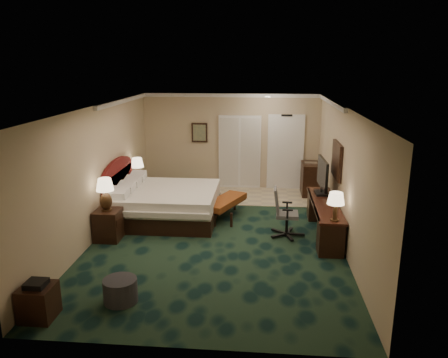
# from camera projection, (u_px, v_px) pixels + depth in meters

# --- Properties ---
(floor) EXTENTS (5.00, 7.50, 0.00)m
(floor) POSITION_uv_depth(u_px,v_px,m) (218.00, 236.00, 9.20)
(floor) COLOR black
(floor) RESTS_ON ground
(ceiling) EXTENTS (5.00, 7.50, 0.00)m
(ceiling) POSITION_uv_depth(u_px,v_px,m) (217.00, 107.00, 8.49)
(ceiling) COLOR silver
(ceiling) RESTS_ON wall_back
(wall_back) EXTENTS (5.00, 0.00, 2.70)m
(wall_back) POSITION_uv_depth(u_px,v_px,m) (231.00, 141.00, 12.45)
(wall_back) COLOR #BFA68F
(wall_back) RESTS_ON ground
(wall_front) EXTENTS (5.00, 0.00, 2.70)m
(wall_front) POSITION_uv_depth(u_px,v_px,m) (186.00, 251.00, 5.24)
(wall_front) COLOR #BFA68F
(wall_front) RESTS_ON ground
(wall_left) EXTENTS (0.00, 7.50, 2.70)m
(wall_left) POSITION_uv_depth(u_px,v_px,m) (98.00, 171.00, 9.06)
(wall_left) COLOR #BFA68F
(wall_left) RESTS_ON ground
(wall_right) EXTENTS (0.00, 7.50, 2.70)m
(wall_right) POSITION_uv_depth(u_px,v_px,m) (343.00, 177.00, 8.63)
(wall_right) COLOR #BFA68F
(wall_right) RESTS_ON ground
(crown_molding) EXTENTS (5.00, 7.50, 0.10)m
(crown_molding) POSITION_uv_depth(u_px,v_px,m) (217.00, 110.00, 8.51)
(crown_molding) COLOR white
(crown_molding) RESTS_ON wall_back
(tile_patch) EXTENTS (3.20, 1.70, 0.01)m
(tile_patch) POSITION_uv_depth(u_px,v_px,m) (261.00, 196.00, 11.91)
(tile_patch) COLOR tan
(tile_patch) RESTS_ON ground
(headboard) EXTENTS (0.12, 2.00, 1.40)m
(headboard) POSITION_uv_depth(u_px,v_px,m) (118.00, 188.00, 10.18)
(headboard) COLOR #471211
(headboard) RESTS_ON ground
(entry_door) EXTENTS (1.02, 0.06, 2.18)m
(entry_door) POSITION_uv_depth(u_px,v_px,m) (285.00, 153.00, 12.37)
(entry_door) COLOR white
(entry_door) RESTS_ON ground
(closet_doors) EXTENTS (1.20, 0.06, 2.10)m
(closet_doors) POSITION_uv_depth(u_px,v_px,m) (240.00, 152.00, 12.47)
(closet_doors) COLOR #BABABA
(closet_doors) RESTS_ON ground
(wall_art) EXTENTS (0.45, 0.06, 0.55)m
(wall_art) POSITION_uv_depth(u_px,v_px,m) (200.00, 133.00, 12.42)
(wall_art) COLOR #516458
(wall_art) RESTS_ON wall_back
(wall_mirror) EXTENTS (0.05, 0.95, 0.75)m
(wall_mirror) POSITION_uv_depth(u_px,v_px,m) (337.00, 160.00, 9.16)
(wall_mirror) COLOR white
(wall_mirror) RESTS_ON wall_right
(bed) EXTENTS (2.26, 2.10, 0.72)m
(bed) POSITION_uv_depth(u_px,v_px,m) (168.00, 204.00, 10.11)
(bed) COLOR silver
(bed) RESTS_ON ground
(nightstand_near) EXTENTS (0.51, 0.58, 0.63)m
(nightstand_near) POSITION_uv_depth(u_px,v_px,m) (109.00, 224.00, 8.97)
(nightstand_near) COLOR black
(nightstand_near) RESTS_ON ground
(nightstand_far) EXTENTS (0.43, 0.50, 0.54)m
(nightstand_far) POSITION_uv_depth(u_px,v_px,m) (140.00, 192.00, 11.39)
(nightstand_far) COLOR black
(nightstand_far) RESTS_ON ground
(lamp_near) EXTENTS (0.38, 0.38, 0.67)m
(lamp_near) POSITION_uv_depth(u_px,v_px,m) (105.00, 194.00, 8.78)
(lamp_near) COLOR black
(lamp_near) RESTS_ON nightstand_near
(lamp_far) EXTENTS (0.38, 0.38, 0.64)m
(lamp_far) POSITION_uv_depth(u_px,v_px,m) (137.00, 170.00, 11.21)
(lamp_far) COLOR black
(lamp_far) RESTS_ON nightstand_far
(bed_bench) EXTENTS (0.98, 1.45, 0.46)m
(bed_bench) POSITION_uv_depth(u_px,v_px,m) (225.00, 208.00, 10.23)
(bed_bench) COLOR #72320F
(bed_bench) RESTS_ON ground
(ottoman) EXTENTS (0.61, 0.61, 0.37)m
(ottoman) POSITION_uv_depth(u_px,v_px,m) (120.00, 290.00, 6.64)
(ottoman) COLOR #28282C
(ottoman) RESTS_ON ground
(side_table) EXTENTS (0.46, 0.46, 0.50)m
(side_table) POSITION_uv_depth(u_px,v_px,m) (38.00, 302.00, 6.20)
(side_table) COLOR black
(side_table) RESTS_ON ground
(desk) EXTENTS (0.52, 2.43, 0.70)m
(desk) POSITION_uv_depth(u_px,v_px,m) (324.00, 219.00, 9.19)
(desk) COLOR black
(desk) RESTS_ON ground
(tv) EXTENTS (0.13, 1.03, 0.80)m
(tv) POSITION_uv_depth(u_px,v_px,m) (322.00, 177.00, 9.62)
(tv) COLOR black
(tv) RESTS_ON desk
(desk_lamp) EXTENTS (0.40, 0.40, 0.56)m
(desk_lamp) POSITION_uv_depth(u_px,v_px,m) (335.00, 207.00, 8.02)
(desk_lamp) COLOR black
(desk_lamp) RESTS_ON desk
(desk_chair) EXTENTS (0.62, 0.59, 1.04)m
(desk_chair) POSITION_uv_depth(u_px,v_px,m) (287.00, 212.00, 9.08)
(desk_chair) COLOR #58585A
(desk_chair) RESTS_ON ground
(minibar) EXTENTS (0.46, 0.83, 0.88)m
(minibar) POSITION_uv_depth(u_px,v_px,m) (310.00, 179.00, 11.97)
(minibar) COLOR black
(minibar) RESTS_ON ground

